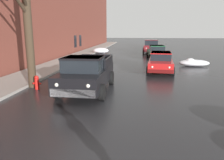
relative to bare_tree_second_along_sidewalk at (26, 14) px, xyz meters
The scene contains 13 objects.
left_sidewalk_slab 9.13m from the bare_tree_second_along_sidewalk, 100.39° to the left, with size 2.62×80.00×0.13m, color gray.
snow_bank_near_corner_left 18.81m from the bare_tree_second_along_sidewalk, 88.24° to the left, with size 2.10×1.50×0.74m.
snow_bank_along_left_kerb 13.57m from the bare_tree_second_along_sidewalk, 39.65° to the left, with size 2.48×1.26×0.69m.
snow_bank_mid_block_left 11.13m from the bare_tree_second_along_sidewalk, 85.77° to the left, with size 2.04×1.46×0.71m.
snow_bank_along_right_kerb 8.35m from the bare_tree_second_along_sidewalk, 83.23° to the left, with size 1.80×0.92×0.85m.
bare_tree_second_along_sidewalk is the anchor object (origin of this frame).
pickup_truck_black_approaching_near_lane 4.18m from the bare_tree_second_along_sidewalk, ahead, with size 2.22×4.96×1.76m.
sedan_red_parked_kerbside_close 9.44m from the bare_tree_second_along_sidewalk, 37.58° to the left, with size 2.11×4.55×1.42m.
sedan_green_parked_kerbside_mid 15.44m from the bare_tree_second_along_sidewalk, 60.66° to the left, with size 2.07×4.16×1.42m.
suv_maroon_parked_far_down_block 20.78m from the bare_tree_second_along_sidewalk, 69.83° to the left, with size 2.15×4.38×1.82m.
sedan_black_queued_behind_truck 26.47m from the bare_tree_second_along_sidewalk, 72.92° to the left, with size 1.89×4.17×1.42m.
sedan_grey_at_far_intersection 32.51m from the bare_tree_second_along_sidewalk, 76.36° to the left, with size 2.00×4.45×1.42m.
fire_hydrant 3.39m from the bare_tree_second_along_sidewalk, 38.21° to the right, with size 0.42×0.22×0.71m.
Camera 1 is at (0.39, -0.86, 2.88)m, focal length 35.28 mm.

